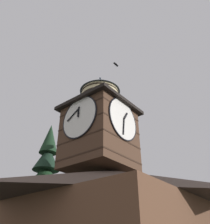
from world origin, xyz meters
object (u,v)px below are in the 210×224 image
(pine_tree_behind, at_px, (41,205))
(moon, at_px, (5,194))
(clock_tower, at_px, (100,125))
(flying_bird_high, at_px, (116,64))

(pine_tree_behind, height_order, moon, moon)
(clock_tower, height_order, moon, clock_tower)
(clock_tower, bearing_deg, moon, -112.15)
(pine_tree_behind, xyz_separation_m, moon, (-16.86, -36.39, 8.19))
(pine_tree_behind, distance_m, moon, 40.93)
(pine_tree_behind, relative_size, flying_bird_high, 17.31)
(pine_tree_behind, relative_size, moon, 8.45)
(moon, relative_size, flying_bird_high, 2.05)
(clock_tower, distance_m, pine_tree_behind, 8.20)
(flying_bird_high, bearing_deg, clock_tower, 16.42)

